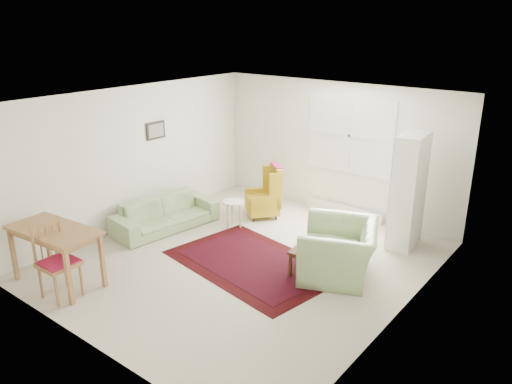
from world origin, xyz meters
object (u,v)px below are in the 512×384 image
Objects in this scene: cabinet at (409,191)px; wingback_chair at (262,191)px; stool at (233,214)px; desk at (57,256)px; armchair at (339,245)px; desk_chair at (58,262)px; sofa at (165,208)px; coffee_table at (310,262)px.

wingback_chair is at bearing -175.37° from cabinet.
desk is (-0.63, -3.07, 0.17)m from stool.
armchair is 1.15× the size of desk_chair.
desk_chair is at bearing -129.27° from cabinet.
armchair is at bearing -43.33° from desk_chair.
sofa is 3.83× the size of coffee_table.
cabinet is 1.80× the size of desk_chair.
coffee_table is at bearing -42.43° from desk_chair.
desk is 0.42m from desk_chair.
cabinet reaches higher than desk.
wingback_chair is 3.87m from desk.
desk_chair is (-2.99, -4.44, -0.42)m from cabinet.
coffee_table is at bearing -74.18° from armchair.
sofa is 1.22m from stool.
desk reaches higher than coffee_table.
sofa is at bearing 14.00° from desk_chair.
coffee_table is (-0.32, -0.26, -0.27)m from armchair.
desk is at bearing -133.50° from cabinet.
cabinet is 5.44m from desk.
armchair is at bearing 12.56° from wingback_chair.
coffee_table is 3.49m from desk_chair.
desk_chair is at bearing -56.17° from wingback_chair.
stool is 3.27m from desk_chair.
cabinet is at bearing -53.25° from sofa.
wingback_chair is at bearing 82.62° from stool.
coffee_table is at bearing 3.44° from wingback_chair.
desk_chair is at bearing -66.64° from armchair.
desk_chair reaches higher than coffee_table.
stool is at bearing -41.20° from sofa.
armchair is 2.39× the size of stool.
wingback_chair reaches higher than stool.
stool is 3.05m from cabinet.
armchair reaches higher than stool.
cabinet is 5.37m from desk_chair.
cabinet is at bearing 51.79° from desk.
armchair is 3.88m from desk_chair.
cabinet is at bearing -34.57° from desk_chair.
desk is at bearing -138.06° from coffee_table.
sofa is 1.82× the size of desk_chair.
coffee_table is (1.94, -1.40, -0.30)m from wingback_chair.
armchair is 2.43× the size of coffee_table.
sofa is at bearing -156.71° from cabinet.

